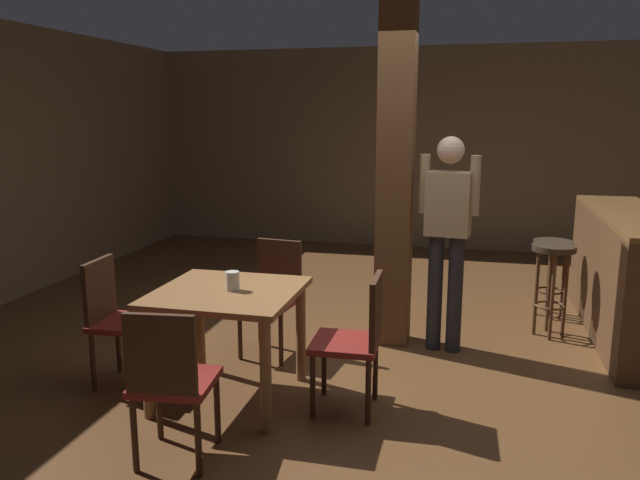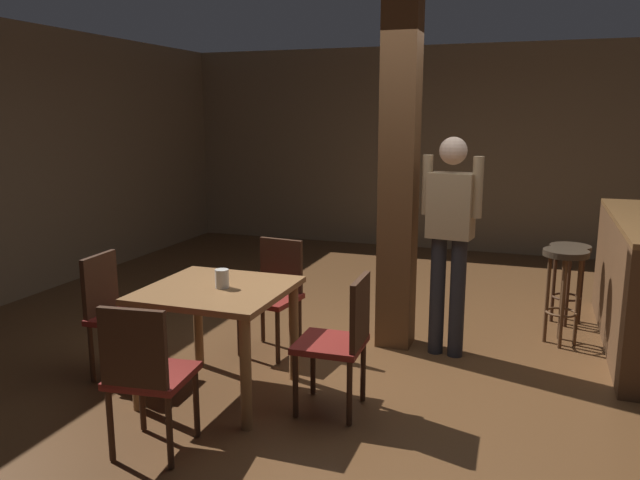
# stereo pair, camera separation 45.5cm
# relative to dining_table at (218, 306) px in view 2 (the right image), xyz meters

# --- Properties ---
(ground_plane) EXTENTS (10.80, 10.80, 0.00)m
(ground_plane) POSITION_rel_dining_table_xyz_m (0.93, 0.75, -0.63)
(ground_plane) COLOR brown
(wall_back) EXTENTS (8.00, 0.10, 2.80)m
(wall_back) POSITION_rel_dining_table_xyz_m (0.93, 5.25, 0.77)
(wall_back) COLOR #756047
(wall_back) RESTS_ON ground_plane
(pillar) EXTENTS (0.28, 0.28, 2.80)m
(pillar) POSITION_rel_dining_table_xyz_m (0.92, 1.33, 0.77)
(pillar) COLOR brown
(pillar) RESTS_ON ground_plane
(dining_table) EXTENTS (0.92, 0.92, 0.76)m
(dining_table) POSITION_rel_dining_table_xyz_m (0.00, 0.00, 0.00)
(dining_table) COLOR brown
(dining_table) RESTS_ON ground_plane
(chair_north) EXTENTS (0.47, 0.47, 0.89)m
(chair_north) POSITION_rel_dining_table_xyz_m (0.03, 0.87, -0.12)
(chair_north) COLOR maroon
(chair_north) RESTS_ON ground_plane
(chair_west) EXTENTS (0.44, 0.44, 0.89)m
(chair_west) POSITION_rel_dining_table_xyz_m (-0.85, 0.03, -0.12)
(chair_west) COLOR maroon
(chair_west) RESTS_ON ground_plane
(chair_south) EXTENTS (0.47, 0.47, 0.89)m
(chair_south) POSITION_rel_dining_table_xyz_m (0.01, -0.85, -0.12)
(chair_south) COLOR maroon
(chair_south) RESTS_ON ground_plane
(chair_east) EXTENTS (0.43, 0.43, 0.89)m
(chair_east) POSITION_rel_dining_table_xyz_m (0.86, 0.02, -0.12)
(chair_east) COLOR maroon
(chair_east) RESTS_ON ground_plane
(napkin_cup) EXTENTS (0.09, 0.09, 0.12)m
(napkin_cup) POSITION_rel_dining_table_xyz_m (0.04, -0.00, 0.19)
(napkin_cup) COLOR beige
(napkin_cup) RESTS_ON dining_table
(standing_person) EXTENTS (0.47, 0.24, 1.72)m
(standing_person) POSITION_rel_dining_table_xyz_m (1.36, 1.23, 0.38)
(standing_person) COLOR tan
(standing_person) RESTS_ON ground_plane
(bar_counter) EXTENTS (0.56, 2.31, 1.07)m
(bar_counter) POSITION_rel_dining_table_xyz_m (2.75, 1.94, -0.08)
(bar_counter) COLOR brown
(bar_counter) RESTS_ON ground_plane
(bar_stool_near) EXTENTS (0.36, 0.36, 0.80)m
(bar_stool_near) POSITION_rel_dining_table_xyz_m (2.22, 1.78, -0.02)
(bar_stool_near) COLOR #2D2319
(bar_stool_near) RESTS_ON ground_plane
(bar_stool_mid) EXTENTS (0.36, 0.36, 0.73)m
(bar_stool_mid) POSITION_rel_dining_table_xyz_m (2.29, 2.36, -0.08)
(bar_stool_mid) COLOR #2D2319
(bar_stool_mid) RESTS_ON ground_plane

